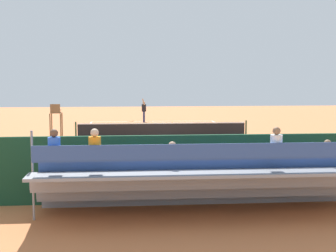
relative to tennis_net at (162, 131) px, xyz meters
name	(u,v)px	position (x,y,z in m)	size (l,w,h in m)	color
ground_plane	(162,139)	(0.00, 0.00, -0.50)	(60.00, 60.00, 0.00)	#D17542
court_line_markings	(162,139)	(0.00, -0.04, -0.50)	(10.10, 22.20, 0.01)	white
tennis_net	(162,131)	(0.00, 0.00, 0.00)	(10.30, 0.10, 1.07)	black
backdrop_wall	(197,168)	(0.00, 14.00, 0.50)	(18.00, 0.16, 2.00)	#194228
bleacher_stand	(200,179)	(0.11, 15.34, 0.46)	(9.06, 2.40, 2.48)	gray
umpire_chair	(56,118)	(6.20, 0.23, 0.81)	(0.67, 0.67, 2.14)	brown
courtside_bench	(253,176)	(-1.91, 13.27, 0.06)	(1.80, 0.40, 0.93)	#9E754C
equipment_bag	(189,190)	(0.16, 13.40, -0.32)	(0.90, 0.36, 0.36)	#B22D2D
tennis_player	(144,109)	(0.72, -10.65, 0.51)	(0.42, 0.55, 1.93)	navy
tennis_racket	(132,121)	(1.74, -11.01, -0.49)	(0.41, 0.58, 0.03)	black
tennis_ball_near	(173,122)	(-1.59, -10.00, -0.47)	(0.07, 0.07, 0.07)	#CCDB33
tennis_ball_far	(175,126)	(-1.51, -7.11, -0.47)	(0.07, 0.07, 0.07)	#CCDB33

